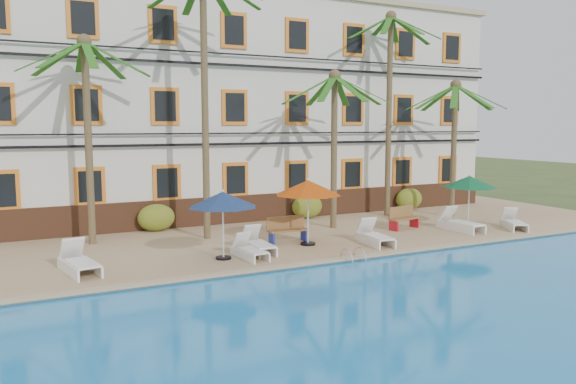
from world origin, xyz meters
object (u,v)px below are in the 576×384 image
palm_c (334,125)px  palm_d (389,88)px  palm_b (204,70)px  lounger_c (257,244)px  lounger_a (79,262)px  lounger_b (249,250)px  umbrella_blue (223,200)px  lounger_e (460,223)px  palm_e (454,127)px  lounger_d (374,236)px  umbrella_red (308,188)px  pool_ladder (353,259)px  lounger_f (514,222)px  umbrella_green (469,182)px  bench_right (403,218)px  palm_a (87,109)px  bench_left (287,229)px

palm_c → palm_d: palm_d is taller
palm_b → lounger_c: (0.77, -2.97, -5.95)m
lounger_a → lounger_b: (5.11, -0.50, -0.06)m
umbrella_blue → lounger_e: (10.23, 0.28, -1.59)m
palm_e → lounger_d: (-6.88, -3.50, -3.88)m
palm_c → palm_e: 6.51m
umbrella_red → pool_ladder: bearing=-84.9°
palm_b → lounger_d: (5.04, -3.66, -5.95)m
lounger_d → lounger_f: (6.89, -0.11, -0.02)m
palm_e → lounger_e: size_ratio=3.07×
lounger_a → lounger_c: size_ratio=1.13×
palm_d → lounger_c: (-8.60, -4.37, -5.67)m
palm_e → lounger_a: bearing=-170.2°
lounger_a → lounger_e: bearing=-0.0°
palm_e → lounger_f: (0.01, -3.60, -3.90)m
umbrella_green → lounger_e: size_ratio=1.08×
umbrella_red → lounger_a: (-7.75, -0.37, -1.73)m
lounger_d → bench_right: bench_right is taller
palm_a → lounger_a: (-0.90, -4.01, -4.48)m
palm_e → lounger_e: bearing=-128.0°
lounger_b → palm_a: bearing=133.0°
lounger_e → pool_ladder: lounger_e is taller
pool_ladder → umbrella_blue: bearing=152.4°
bench_right → lounger_e: bearing=-36.5°
palm_c → palm_e: (6.51, 0.06, -0.09)m
palm_c → umbrella_green: bearing=-26.0°
palm_c → bench_left: 5.09m
palm_d → lounger_a: bearing=-162.6°
umbrella_red → pool_ladder: umbrella_red is taller
bench_left → palm_e: bearing=10.2°
umbrella_green → lounger_f: (1.46, -1.07, -1.63)m
umbrella_blue → palm_a: bearing=128.5°
umbrella_blue → lounger_f: size_ratio=1.22×
lounger_b → palm_e: bearing=16.2°
palm_a → lounger_e: (13.64, -4.01, -4.48)m
umbrella_blue → bench_left: bearing=26.2°
lounger_f → pool_ladder: 8.98m
umbrella_red → lounger_f: (9.08, -1.07, -1.77)m
umbrella_red → bench_right: (4.98, 0.97, -1.57)m
lounger_f → pool_ladder: bearing=-170.3°
palm_a → lounger_c: 7.63m
palm_a → lounger_e: palm_a is taller
umbrella_red → lounger_f: bearing=-6.7°
palm_c → lounger_c: size_ratio=3.46×
palm_c → umbrella_red: 4.19m
umbrella_blue → lounger_c: size_ratio=1.19×
lounger_b → lounger_c: (0.55, 0.61, 0.03)m
palm_b → lounger_e: (9.64, -3.08, -5.93)m
palm_d → palm_a: bearing=-178.0°
palm_e → lounger_a: (-16.82, -2.91, -3.86)m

